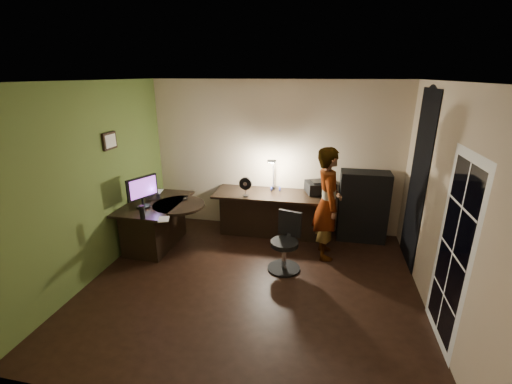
% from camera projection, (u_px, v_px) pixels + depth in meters
% --- Properties ---
extents(floor, '(4.50, 4.00, 0.01)m').
position_uv_depth(floor, '(251.00, 285.00, 4.77)').
color(floor, black).
rests_on(floor, ground).
extents(ceiling, '(4.50, 4.00, 0.01)m').
position_uv_depth(ceiling, '(250.00, 81.00, 3.88)').
color(ceiling, silver).
rests_on(ceiling, floor).
extents(wall_back, '(4.50, 0.01, 2.70)m').
position_uv_depth(wall_back, '(275.00, 157.00, 6.18)').
color(wall_back, '#C1AB8D').
rests_on(wall_back, floor).
extents(wall_front, '(4.50, 0.01, 2.70)m').
position_uv_depth(wall_front, '(191.00, 283.00, 2.47)').
color(wall_front, '#C1AB8D').
rests_on(wall_front, floor).
extents(wall_left, '(0.01, 4.00, 2.70)m').
position_uv_depth(wall_left, '(93.00, 182.00, 4.76)').
color(wall_left, '#C1AB8D').
rests_on(wall_left, floor).
extents(wall_right, '(0.01, 4.00, 2.70)m').
position_uv_depth(wall_right, '(444.00, 206.00, 3.89)').
color(wall_right, '#C1AB8D').
rests_on(wall_right, floor).
extents(green_wall_overlay, '(0.00, 4.00, 2.70)m').
position_uv_depth(green_wall_overlay, '(94.00, 182.00, 4.75)').
color(green_wall_overlay, '#4C6128').
rests_on(green_wall_overlay, floor).
extents(arched_doorway, '(0.01, 0.90, 2.60)m').
position_uv_depth(arched_doorway, '(418.00, 181.00, 4.98)').
color(arched_doorway, black).
rests_on(arched_doorway, floor).
extents(french_door, '(0.02, 0.92, 2.10)m').
position_uv_depth(french_door, '(453.00, 253.00, 3.48)').
color(french_door, white).
rests_on(french_door, floor).
extents(framed_picture, '(0.04, 0.30, 0.25)m').
position_uv_depth(framed_picture, '(109.00, 141.00, 5.00)').
color(framed_picture, black).
rests_on(framed_picture, wall_left).
extents(desk_left, '(0.85, 1.37, 0.78)m').
position_uv_depth(desk_left, '(157.00, 224.00, 5.74)').
color(desk_left, black).
rests_on(desk_left, floor).
extents(desk_right, '(2.11, 0.76, 0.79)m').
position_uv_depth(desk_right, '(274.00, 214.00, 6.13)').
color(desk_right, black).
rests_on(desk_right, floor).
extents(cabinet, '(0.82, 0.42, 1.23)m').
position_uv_depth(cabinet, '(363.00, 206.00, 5.91)').
color(cabinet, black).
rests_on(cabinet, floor).
extents(laptop_stand, '(0.30, 0.28, 0.10)m').
position_uv_depth(laptop_stand, '(153.00, 195.00, 5.76)').
color(laptop_stand, silver).
rests_on(laptop_stand, desk_left).
extents(laptop, '(0.36, 0.35, 0.22)m').
position_uv_depth(laptop, '(152.00, 186.00, 5.71)').
color(laptop, silver).
rests_on(laptop, laptop_stand).
extents(monitor, '(0.32, 0.54, 0.36)m').
position_uv_depth(monitor, '(142.00, 196.00, 5.33)').
color(monitor, black).
rests_on(monitor, desk_left).
extents(mouse, '(0.09, 0.10, 0.03)m').
position_uv_depth(mouse, '(141.00, 210.00, 5.19)').
color(mouse, silver).
rests_on(mouse, desk_left).
extents(phone, '(0.10, 0.15, 0.01)m').
position_uv_depth(phone, '(185.00, 199.00, 5.72)').
color(phone, black).
rests_on(phone, desk_left).
extents(pen, '(0.05, 0.13, 0.01)m').
position_uv_depth(pen, '(150.00, 203.00, 5.51)').
color(pen, black).
rests_on(pen, desk_left).
extents(speaker, '(0.09, 0.09, 0.20)m').
position_uv_depth(speaker, '(142.00, 212.00, 4.90)').
color(speaker, black).
rests_on(speaker, desk_left).
extents(notepad, '(0.21, 0.24, 0.01)m').
position_uv_depth(notepad, '(164.00, 219.00, 4.90)').
color(notepad, silver).
rests_on(notepad, desk_left).
extents(desk_fan, '(0.22, 0.12, 0.33)m').
position_uv_depth(desk_fan, '(246.00, 187.00, 5.78)').
color(desk_fan, black).
rests_on(desk_fan, desk_right).
extents(headphones, '(0.20, 0.12, 0.09)m').
position_uv_depth(headphones, '(275.00, 188.00, 6.09)').
color(headphones, navy).
rests_on(headphones, desk_right).
extents(printer, '(0.58, 0.51, 0.21)m').
position_uv_depth(printer, '(320.00, 187.00, 5.98)').
color(printer, black).
rests_on(printer, desk_right).
extents(desk_lamp, '(0.24, 0.31, 0.61)m').
position_uv_depth(desk_lamp, '(273.00, 173.00, 6.09)').
color(desk_lamp, black).
rests_on(desk_lamp, desk_right).
extents(office_chair, '(0.60, 0.60, 0.87)m').
position_uv_depth(office_chair, '(284.00, 243.00, 5.00)').
color(office_chair, black).
rests_on(office_chair, floor).
extents(person, '(0.52, 0.69, 1.77)m').
position_uv_depth(person, '(328.00, 204.00, 5.26)').
color(person, '#D8A88C').
rests_on(person, floor).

